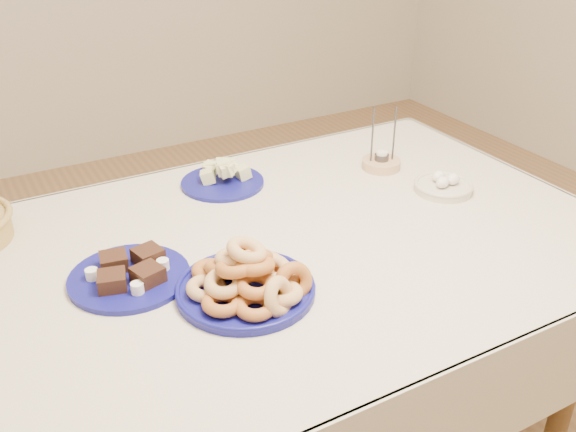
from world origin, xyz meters
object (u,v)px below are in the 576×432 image
at_px(donut_platter, 248,280).
at_px(candle_holder, 381,162).
at_px(brownie_plate, 130,274).
at_px(egg_bowl, 444,186).
at_px(dining_table, 278,279).
at_px(melon_plate, 223,177).

bearing_deg(donut_platter, candle_holder, 31.45).
relative_size(donut_platter, brownie_plate, 1.42).
bearing_deg(egg_bowl, dining_table, -177.51).
relative_size(melon_plate, egg_bowl, 1.45).
bearing_deg(donut_platter, melon_plate, 71.42).
bearing_deg(brownie_plate, dining_table, -3.51).
xyz_separation_m(melon_plate, egg_bowl, (0.53, -0.35, -0.00)).
xyz_separation_m(donut_platter, egg_bowl, (0.71, 0.18, -0.02)).
distance_m(dining_table, candle_holder, 0.56).
distance_m(brownie_plate, egg_bowl, 0.91).
relative_size(dining_table, egg_bowl, 8.34).
xyz_separation_m(donut_platter, candle_holder, (0.65, 0.40, -0.02)).
xyz_separation_m(brownie_plate, candle_holder, (0.85, 0.22, 0.00)).
distance_m(melon_plate, candle_holder, 0.49).
distance_m(dining_table, melon_plate, 0.40).
distance_m(donut_platter, candle_holder, 0.76).
relative_size(dining_table, candle_holder, 8.70).
xyz_separation_m(candle_holder, egg_bowl, (0.06, -0.22, -0.00)).
bearing_deg(candle_holder, brownie_plate, -165.69).
bearing_deg(dining_table, donut_platter, -135.33).
height_order(melon_plate, egg_bowl, melon_plate).
bearing_deg(dining_table, egg_bowl, 2.49).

